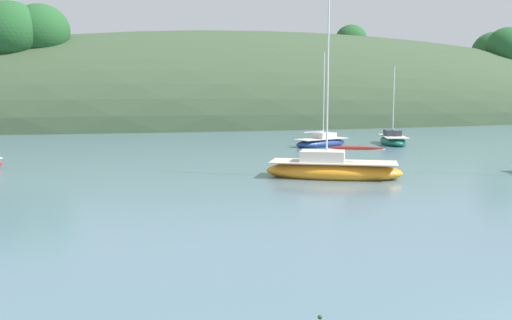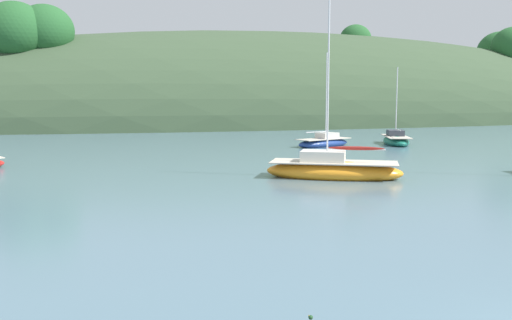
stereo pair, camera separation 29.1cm
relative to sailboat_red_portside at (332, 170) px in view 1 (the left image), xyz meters
name	(u,v)px [view 1 (the left image)]	position (x,y,z in m)	size (l,w,h in m)	color
far_shoreline_hill	(289,122)	(20.49, 56.24, -0.30)	(150.00, 36.00, 30.67)	#384C33
sailboat_red_portside	(332,170)	(0.00, 0.00, 0.00)	(7.63, 5.83, 10.58)	orange
sailboat_grey_yawl	(393,140)	(14.62, 16.86, -0.07)	(4.39, 6.57, 7.21)	#196B56
sailboat_cream_ketch	(321,142)	(7.50, 17.11, -0.09)	(6.00, 3.79, 8.33)	navy
mooring_buoy_inner	(332,153)	(5.45, 10.91, -0.32)	(0.44, 0.44, 0.54)	yellow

